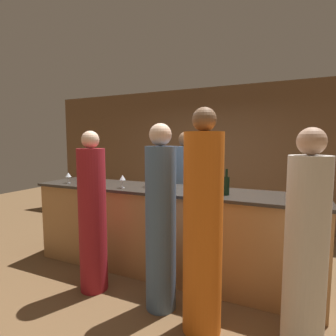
# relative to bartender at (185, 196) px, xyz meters

# --- Properties ---
(ground_plane) EXTENTS (14.00, 14.00, 0.00)m
(ground_plane) POSITION_rel_bartender_xyz_m (0.02, -0.78, -0.85)
(ground_plane) COLOR brown
(back_wall) EXTENTS (8.00, 0.06, 2.80)m
(back_wall) POSITION_rel_bartender_xyz_m (0.02, 1.61, 0.55)
(back_wall) COLOR brown
(back_wall) RESTS_ON ground_plane
(bar_counter) EXTENTS (3.66, 0.75, 1.10)m
(bar_counter) POSITION_rel_bartender_xyz_m (0.02, -0.78, -0.30)
(bar_counter) COLOR #B27F4C
(bar_counter) RESTS_ON ground_plane
(bartender) EXTENTS (0.36, 0.36, 1.84)m
(bartender) POSITION_rel_bartender_xyz_m (0.00, 0.00, 0.00)
(bartender) COLOR #4C6B93
(bartender) RESTS_ON ground_plane
(guest_0) EXTENTS (0.31, 0.31, 1.86)m
(guest_0) POSITION_rel_bartender_xyz_m (0.29, -1.48, 0.03)
(guest_0) COLOR #4C6B93
(guest_0) RESTS_ON ground_plane
(guest_1) EXTENTS (0.34, 0.34, 1.97)m
(guest_1) POSITION_rel_bartender_xyz_m (0.76, -1.62, 0.07)
(guest_1) COLOR orange
(guest_1) RESTS_ON ground_plane
(guest_2) EXTENTS (0.31, 0.31, 1.80)m
(guest_2) POSITION_rel_bartender_xyz_m (-0.56, -1.49, -0.01)
(guest_2) COLOR maroon
(guest_2) RESTS_ON ground_plane
(guest_3) EXTENTS (0.32, 0.32, 1.79)m
(guest_3) POSITION_rel_bartender_xyz_m (1.57, -1.52, -0.01)
(guest_3) COLOR silver
(guest_3) RESTS_ON ground_plane
(wine_bottle_0) EXTENTS (0.07, 0.07, 0.26)m
(wine_bottle_0) POSITION_rel_bartender_xyz_m (-0.24, -0.75, 0.35)
(wine_bottle_0) COLOR #19381E
(wine_bottle_0) RESTS_ON bar_counter
(wine_bottle_1) EXTENTS (0.07, 0.07, 0.29)m
(wine_bottle_1) POSITION_rel_bartender_xyz_m (0.81, -0.88, 0.35)
(wine_bottle_1) COLOR black
(wine_bottle_1) RESTS_ON bar_counter
(wine_glass_0) EXTENTS (0.08, 0.08, 0.14)m
(wine_glass_0) POSITION_rel_bartender_xyz_m (-1.10, -0.85, 0.35)
(wine_glass_0) COLOR silver
(wine_glass_0) RESTS_ON bar_counter
(wine_glass_1) EXTENTS (0.08, 0.08, 0.17)m
(wine_glass_1) POSITION_rel_bartender_xyz_m (-0.50, -0.97, 0.37)
(wine_glass_1) COLOR silver
(wine_glass_1) RESTS_ON bar_counter
(wine_glass_2) EXTENTS (0.08, 0.08, 0.15)m
(wine_glass_2) POSITION_rel_bartender_xyz_m (-1.43, -0.95, 0.36)
(wine_glass_2) COLOR silver
(wine_glass_2) RESTS_ON bar_counter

